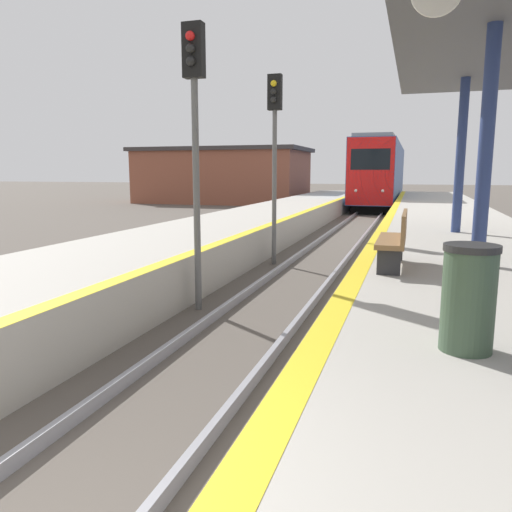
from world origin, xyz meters
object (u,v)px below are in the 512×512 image
Objects in this scene: bench at (396,238)px; trash_bin at (468,298)px; train at (382,173)px; signal_mid at (275,135)px; signal_near at (195,116)px.

trash_bin is at bearing -78.98° from bench.
train is 4.23× the size of signal_mid.
trash_bin is (2.93, -34.93, -0.96)m from train.
trash_bin is at bearing -40.54° from signal_near.
signal_near is (-1.27, -31.34, 1.08)m from train.
signal_near and signal_mid have the same top height.
signal_near is at bearing -175.72° from bench.
signal_near is 5.89m from trash_bin.
bench is at bearing -53.76° from signal_mid.
trash_bin is (4.09, -8.41, -2.04)m from signal_mid.
bench is (2.18, -31.08, -0.95)m from train.
signal_mid is 2.92× the size of bench.
signal_mid is 5.24× the size of trash_bin.
bench is (-0.75, 3.85, 0.01)m from trash_bin.
signal_near is 1.00× the size of signal_mid.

